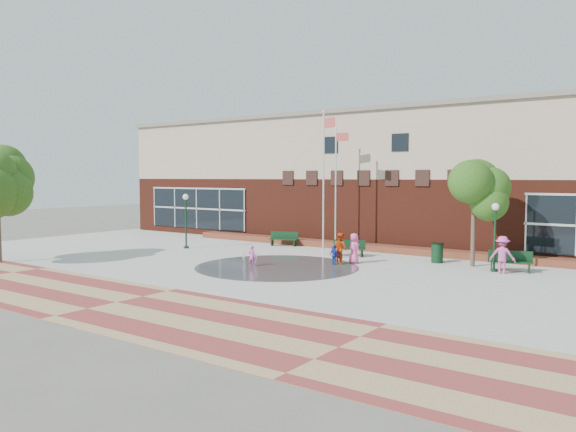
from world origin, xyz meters
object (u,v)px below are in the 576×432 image
Objects in this scene: flagpole_right at (324,174)px; bench_left at (284,242)px; child_splash at (252,256)px; flagpole_left at (336,181)px; trash_can at (437,253)px.

flagpole_right is 4.35× the size of bench_left.
child_splash is at bearing -84.15° from bench_left.
flagpole_left is 5.59m from bench_left.
trash_can is (6.95, 0.41, -4.28)m from flagpole_right.
flagpole_left reaches higher than trash_can.
child_splash is (-0.09, -8.40, -3.81)m from flagpole_left.
child_splash is (-7.38, -6.78, 0.00)m from trash_can.
flagpole_left is 8.39m from trash_can.
flagpole_left is at bearing -101.55° from child_splash.
bench_left is at bearing 173.89° from trash_can.
trash_can is at bearing -21.08° from flagpole_left.
flagpole_right is (0.34, -2.03, 0.46)m from flagpole_left.
trash_can is (7.29, -1.62, -3.81)m from flagpole_left.
flagpole_left is 3.95× the size of bench_left.
flagpole_right reaches higher than trash_can.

